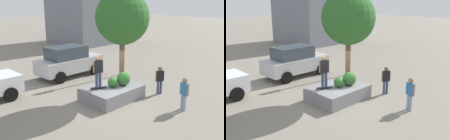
% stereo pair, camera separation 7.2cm
% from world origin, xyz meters
% --- Properties ---
extents(ground_plane, '(120.00, 120.00, 0.00)m').
position_xyz_m(ground_plane, '(0.00, 0.00, 0.00)').
color(ground_plane, gray).
extents(planter_ledge, '(2.94, 2.16, 0.71)m').
position_xyz_m(planter_ledge, '(0.07, 0.28, 0.35)').
color(planter_ledge, gray).
rests_on(planter_ledge, ground).
extents(plaza_tree, '(2.80, 2.80, 4.92)m').
position_xyz_m(plaza_tree, '(0.87, 0.32, 4.20)').
color(plaza_tree, brown).
rests_on(plaza_tree, planter_ledge).
extents(boxwood_shrub, '(0.72, 0.72, 0.72)m').
position_xyz_m(boxwood_shrub, '(0.66, 0.01, 1.07)').
color(boxwood_shrub, '#2D6628').
rests_on(boxwood_shrub, planter_ledge).
extents(hedge_clump, '(0.52, 0.52, 0.52)m').
position_xyz_m(hedge_clump, '(0.04, 0.20, 0.97)').
color(hedge_clump, '#2D6628').
rests_on(hedge_clump, planter_ledge).
extents(skateboard, '(0.80, 0.59, 0.07)m').
position_xyz_m(skateboard, '(-0.66, 0.53, 0.76)').
color(skateboard, black).
rests_on(skateboard, planter_ledge).
extents(skateboarder, '(0.55, 0.31, 1.67)m').
position_xyz_m(skateboarder, '(-0.66, 0.53, 1.74)').
color(skateboarder, navy).
rests_on(skateboarder, skateboard).
extents(sedan_parked, '(4.49, 2.13, 2.08)m').
position_xyz_m(sedan_parked, '(1.08, 5.35, 1.06)').
color(sedan_parked, '#B7B7BC').
rests_on(sedan_parked, ground).
extents(traffic_light_corner, '(0.36, 0.37, 5.02)m').
position_xyz_m(traffic_light_corner, '(3.68, 2.99, 3.39)').
color(traffic_light_corner, black).
rests_on(traffic_light_corner, ground).
extents(pedestrian_crossing, '(0.34, 0.51, 1.61)m').
position_xyz_m(pedestrian_crossing, '(1.48, -3.11, 0.93)').
color(pedestrian_crossing, '#8C9EB7').
rests_on(pedestrian_crossing, ground).
extents(bystander_watching, '(0.48, 0.35, 1.57)m').
position_xyz_m(bystander_watching, '(2.50, -1.04, 0.91)').
color(bystander_watching, navy).
rests_on(bystander_watching, ground).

